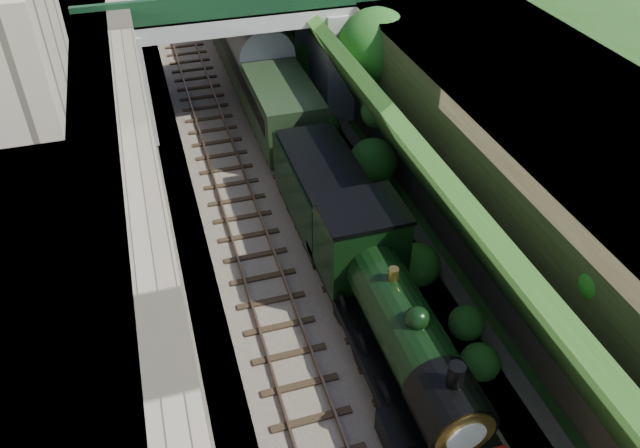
% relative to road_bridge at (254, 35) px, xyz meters
% --- Properties ---
extents(trackbed, '(10.00, 90.00, 0.20)m').
position_rel_road_bridge_xyz_m(trackbed, '(-0.94, -4.00, -3.98)').
color(trackbed, '#473F38').
rests_on(trackbed, ground).
extents(retaining_wall, '(1.00, 90.00, 7.00)m').
position_rel_road_bridge_xyz_m(retaining_wall, '(-6.44, -4.00, -0.58)').
color(retaining_wall, '#756B56').
rests_on(retaining_wall, ground).
extents(street_plateau_left, '(6.00, 90.00, 7.00)m').
position_rel_road_bridge_xyz_m(street_plateau_left, '(-9.94, -4.00, -0.58)').
color(street_plateau_left, '#262628').
rests_on(street_plateau_left, ground).
extents(street_plateau_right, '(8.00, 90.00, 6.25)m').
position_rel_road_bridge_xyz_m(street_plateau_right, '(8.56, -4.00, -0.95)').
color(street_plateau_right, '#262628').
rests_on(street_plateau_right, ground).
extents(embankment_slope, '(4.45, 90.00, 6.36)m').
position_rel_road_bridge_xyz_m(embankment_slope, '(4.09, -5.67, -1.26)').
color(embankment_slope, '#1E4714').
rests_on(embankment_slope, ground).
extents(track_left, '(2.50, 90.00, 0.20)m').
position_rel_road_bridge_xyz_m(track_left, '(-2.94, -4.00, -3.83)').
color(track_left, black).
rests_on(track_left, trackbed).
extents(track_right, '(2.50, 90.00, 0.20)m').
position_rel_road_bridge_xyz_m(track_right, '(0.26, -4.00, -3.83)').
color(track_right, black).
rests_on(track_right, trackbed).
extents(road_bridge, '(16.00, 6.40, 7.25)m').
position_rel_road_bridge_xyz_m(road_bridge, '(0.00, 0.00, 0.00)').
color(road_bridge, gray).
rests_on(road_bridge, ground).
extents(tree, '(3.60, 3.80, 6.60)m').
position_rel_road_bridge_xyz_m(tree, '(4.97, -4.81, 0.57)').
color(tree, black).
rests_on(tree, ground).
extents(locomotive, '(3.10, 10.22, 3.83)m').
position_rel_road_bridge_xyz_m(locomotive, '(0.26, -18.85, -2.18)').
color(locomotive, black).
rests_on(locomotive, trackbed).
extents(tender, '(2.70, 6.00, 3.05)m').
position_rel_road_bridge_xyz_m(tender, '(0.26, -11.48, -2.46)').
color(tender, black).
rests_on(tender, trackbed).
extents(coach_front, '(2.90, 18.00, 3.70)m').
position_rel_road_bridge_xyz_m(coach_front, '(0.26, 1.12, -2.03)').
color(coach_front, black).
rests_on(coach_front, trackbed).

